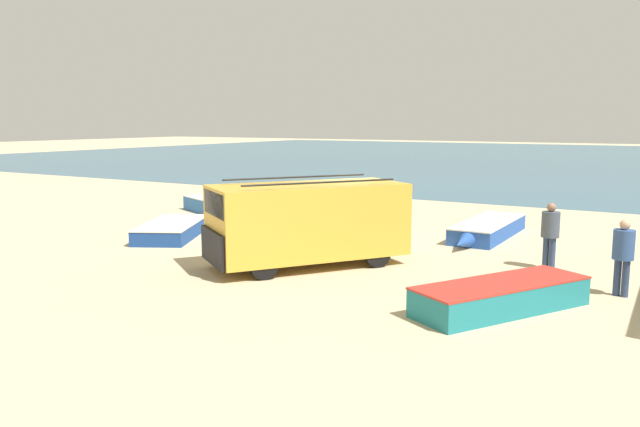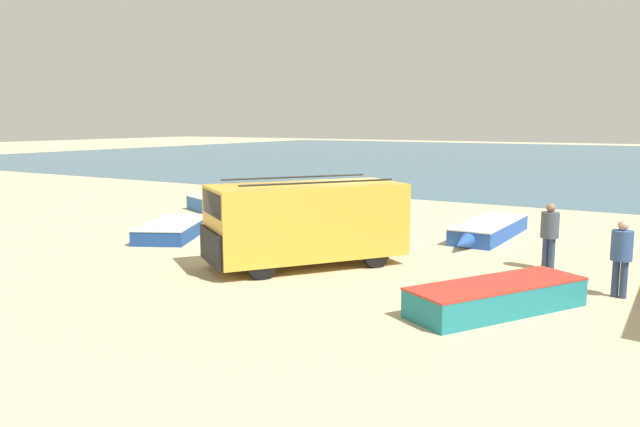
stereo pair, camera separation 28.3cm
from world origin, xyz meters
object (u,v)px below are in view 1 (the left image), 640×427
Objects in this scene: fishing_rowboat_2 at (508,295)px; fisherman_0 at (313,203)px; fishing_rowboat_1 at (220,206)px; fisherman_2 at (623,251)px; parked_van at (307,221)px; fishing_rowboat_3 at (173,229)px; fishing_rowboat_0 at (487,229)px; fisherman_1 at (550,230)px.

fisherman_0 is at bearing 84.50° from fishing_rowboat_2.
fishing_rowboat_1 is 3.23× the size of fisherman_2.
parked_van is at bearing 107.31° from fishing_rowboat_2.
fishing_rowboat_1 is 3.24× the size of fisherman_0.
parked_van is 6.33m from fishing_rowboat_3.
fishing_rowboat_2 is at bearing 176.34° from fishing_rowboat_1.
parked_van is 5.20m from fisherman_0.
fishing_rowboat_0 is 10.45m from fishing_rowboat_3.
fisherman_2 is at bearing -10.25° from fishing_rowboat_2.
fisherman_1 reaches higher than fishing_rowboat_2.
parked_van reaches higher than fishing_rowboat_2.
fisherman_2 is at bearing -173.50° from fishing_rowboat_1.
fisherman_0 is at bearing -115.44° from parked_van.
fisherman_0 is at bearing -69.93° from fishing_rowboat_0.
fisherman_2 reaches higher than fishing_rowboat_2.
fishing_rowboat_1 is 5.79m from fisherman_0.
fishing_rowboat_2 is 9.99m from fisherman_0.
fisherman_2 is (15.53, -5.16, 0.71)m from fishing_rowboat_1.
fishing_rowboat_3 is (-9.11, -5.12, -0.02)m from fishing_rowboat_0.
fishing_rowboat_1 is at bearing 85.22° from fisherman_2.
fishing_rowboat_0 is 3.21× the size of fisherman_0.
fishing_rowboat_1 is 14.08m from fisherman_1.
fishing_rowboat_3 is at bearing 111.86° from fisherman_1.
fisherman_1 is at bearing 58.41° from fisherman_2.
fisherman_2 reaches higher than fishing_rowboat_3.
fisherman_0 reaches higher than fishing_rowboat_1.
fisherman_0 is (-5.54, -1.95, 0.75)m from fishing_rowboat_0.
fisherman_1 is at bearing -109.79° from fishing_rowboat_3.
fisherman_1 reaches higher than fishing_rowboat_1.
fishing_rowboat_2 is at bearing 18.99° from fishing_rowboat_0.
fisherman_2 is (1.86, -1.87, -0.02)m from fisherman_1.
fisherman_2 is (13.59, -0.38, 0.77)m from fishing_rowboat_3.
parked_van reaches higher than fisherman_2.
fishing_rowboat_2 is at bearing -129.73° from fishing_rowboat_3.
fishing_rowboat_0 is at bearing 48.41° from fishing_rowboat_2.
fisherman_0 reaches higher than fishing_rowboat_0.
fisherman_0 is 0.98× the size of fisherman_1.
fishing_rowboat_0 is 11.06m from fishing_rowboat_1.
fisherman_2 reaches higher than fisherman_0.
fishing_rowboat_3 is 2.57× the size of fisherman_2.
parked_van reaches higher than fishing_rowboat_1.
parked_van is 0.98× the size of fishing_rowboat_1.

